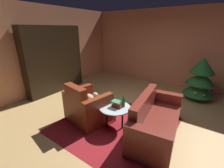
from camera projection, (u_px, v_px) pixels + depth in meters
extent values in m
plane|color=tan|center=(127.00, 118.00, 3.73)|extent=(7.39, 7.39, 0.00)
cube|color=tan|center=(169.00, 48.00, 5.58)|extent=(6.27, 0.06, 2.75)
cube|color=tan|center=(45.00, 51.00, 4.93)|extent=(0.06, 6.11, 2.75)
cube|color=maroon|center=(115.00, 125.00, 3.45)|extent=(2.38, 2.28, 0.01)
cube|color=black|center=(57.00, 61.00, 4.94)|extent=(0.03, 2.02, 2.15)
cube|color=black|center=(77.00, 56.00, 5.79)|extent=(0.35, 0.02, 2.15)
cube|color=black|center=(23.00, 66.00, 4.26)|extent=(0.35, 0.02, 2.15)
cube|color=black|center=(58.00, 90.00, 5.39)|extent=(0.33, 1.97, 0.03)
cube|color=black|center=(57.00, 80.00, 5.27)|extent=(0.33, 1.97, 0.03)
cube|color=black|center=(56.00, 70.00, 5.14)|extent=(0.33, 1.97, 0.02)
cube|color=black|center=(54.00, 60.00, 5.02)|extent=(0.33, 1.97, 0.02)
cube|color=black|center=(53.00, 49.00, 4.90)|extent=(0.33, 1.97, 0.02)
cube|color=black|center=(51.00, 38.00, 4.78)|extent=(0.33, 1.97, 0.02)
cube|color=black|center=(50.00, 26.00, 4.66)|extent=(0.33, 1.97, 0.03)
cube|color=black|center=(53.00, 71.00, 5.24)|extent=(0.05, 0.91, 0.57)
cube|color=black|center=(54.00, 72.00, 5.22)|extent=(0.03, 0.94, 0.60)
cube|color=#462D32|center=(77.00, 79.00, 6.10)|extent=(0.23, 0.04, 0.26)
cube|color=#8E4D99|center=(75.00, 80.00, 6.09)|extent=(0.16, 0.03, 0.18)
cube|color=#243994|center=(75.00, 79.00, 6.02)|extent=(0.26, 0.05, 0.27)
cube|color=orange|center=(74.00, 80.00, 6.02)|extent=(0.18, 0.03, 0.20)
cube|color=#AFB393|center=(74.00, 80.00, 5.95)|extent=(0.25, 0.04, 0.29)
cube|color=#157287|center=(73.00, 80.00, 5.93)|extent=(0.23, 0.03, 0.24)
cube|color=orange|center=(72.00, 81.00, 5.92)|extent=(0.21, 0.04, 0.20)
cube|color=#463728|center=(71.00, 81.00, 5.89)|extent=(0.18, 0.04, 0.21)
cube|color=brown|center=(74.00, 52.00, 5.74)|extent=(0.16, 0.03, 0.25)
cube|color=#4C3717|center=(73.00, 52.00, 5.70)|extent=(0.19, 0.05, 0.24)
cube|color=#BFAD98|center=(72.00, 53.00, 5.66)|extent=(0.22, 0.03, 0.19)
cube|color=#9758A8|center=(71.00, 53.00, 5.64)|extent=(0.20, 0.03, 0.20)
cube|color=#453C25|center=(71.00, 53.00, 5.58)|extent=(0.26, 0.05, 0.25)
cube|color=#A3A191|center=(70.00, 53.00, 5.54)|extent=(0.24, 0.04, 0.25)
cube|color=#C0391C|center=(68.00, 54.00, 5.52)|extent=(0.19, 0.04, 0.21)
cube|color=#C1AE8C|center=(68.00, 54.00, 5.48)|extent=(0.24, 0.04, 0.20)
cube|color=#3C843C|center=(73.00, 42.00, 5.59)|extent=(0.20, 0.05, 0.27)
cube|color=red|center=(73.00, 43.00, 5.55)|extent=(0.25, 0.03, 0.23)
cube|color=#3E2D24|center=(71.00, 43.00, 5.53)|extent=(0.19, 0.05, 0.25)
cube|color=#3D2421|center=(70.00, 43.00, 5.50)|extent=(0.20, 0.03, 0.23)
cube|color=#463526|center=(70.00, 42.00, 5.45)|extent=(0.23, 0.03, 0.30)
cube|color=#995798|center=(69.00, 42.00, 5.43)|extent=(0.24, 0.03, 0.29)
cube|color=#10508B|center=(72.00, 33.00, 5.48)|extent=(0.22, 0.03, 0.20)
cube|color=#A49A9D|center=(72.00, 33.00, 5.45)|extent=(0.24, 0.03, 0.22)
cube|color=#417532|center=(71.00, 32.00, 5.41)|extent=(0.25, 0.04, 0.25)
cube|color=navy|center=(70.00, 32.00, 5.39)|extent=(0.20, 0.03, 0.25)
cube|color=#BE9D9F|center=(69.00, 33.00, 5.38)|extent=(0.18, 0.03, 0.21)
cube|color=#39833B|center=(68.00, 33.00, 5.35)|extent=(0.16, 0.03, 0.21)
cube|color=#4D3F20|center=(68.00, 33.00, 5.29)|extent=(0.25, 0.05, 0.21)
cube|color=#8D4A9C|center=(66.00, 32.00, 5.25)|extent=(0.23, 0.04, 0.29)
cube|color=#8E4C91|center=(65.00, 32.00, 5.22)|extent=(0.21, 0.03, 0.30)
cube|color=maroon|center=(88.00, 111.00, 3.59)|extent=(0.77, 0.88, 0.43)
cube|color=maroon|center=(76.00, 97.00, 3.23)|extent=(0.66, 0.28, 0.49)
cube|color=maroon|center=(99.00, 112.00, 3.29)|extent=(0.28, 0.79, 0.71)
cube|color=maroon|center=(79.00, 101.00, 3.80)|extent=(0.28, 0.79, 0.71)
ellipsoid|color=#CAB288|center=(89.00, 98.00, 3.57)|extent=(0.31, 0.23, 0.18)
sphere|color=#CAB288|center=(95.00, 95.00, 3.59)|extent=(0.13, 0.13, 0.13)
cube|color=maroon|center=(157.00, 126.00, 3.10)|extent=(0.91, 1.48, 0.38)
cube|color=maroon|center=(144.00, 105.00, 3.08)|extent=(0.34, 1.41, 0.44)
cube|color=maroon|center=(147.00, 146.00, 2.39)|extent=(0.76, 0.28, 0.63)
cube|color=maroon|center=(164.00, 104.00, 3.71)|extent=(0.76, 0.28, 0.63)
cylinder|color=black|center=(122.00, 119.00, 3.25)|extent=(0.04, 0.04, 0.45)
cylinder|color=black|center=(115.00, 113.00, 3.51)|extent=(0.04, 0.04, 0.45)
cylinder|color=black|center=(107.00, 119.00, 3.27)|extent=(0.04, 0.04, 0.45)
cylinder|color=silver|center=(115.00, 107.00, 3.26)|extent=(0.67, 0.67, 0.02)
cube|color=#BD352C|center=(117.00, 106.00, 3.27)|extent=(0.22, 0.16, 0.02)
cube|color=red|center=(117.00, 106.00, 3.26)|extent=(0.23, 0.18, 0.02)
cube|color=#CFC251|center=(117.00, 105.00, 3.25)|extent=(0.22, 0.13, 0.02)
cube|color=red|center=(118.00, 104.00, 3.25)|extent=(0.16, 0.15, 0.03)
cube|color=gold|center=(118.00, 103.00, 3.24)|extent=(0.17, 0.15, 0.02)
cube|color=#398454|center=(117.00, 102.00, 3.23)|extent=(0.21, 0.17, 0.03)
cylinder|color=#16542B|center=(123.00, 103.00, 3.25)|extent=(0.07, 0.07, 0.18)
cylinder|color=#16542B|center=(124.00, 97.00, 3.21)|extent=(0.03, 0.03, 0.06)
cylinder|color=brown|center=(197.00, 96.00, 4.71)|extent=(0.08, 0.08, 0.15)
cone|color=#23632A|center=(199.00, 87.00, 4.61)|extent=(0.88, 0.88, 0.45)
cone|color=#23632A|center=(201.00, 77.00, 4.49)|extent=(0.79, 0.79, 0.45)
cone|color=#23632A|center=(203.00, 66.00, 4.38)|extent=(0.69, 0.69, 0.45)
sphere|color=yellow|center=(195.00, 93.00, 4.38)|extent=(0.06, 0.06, 0.06)
sphere|color=blue|center=(211.00, 91.00, 4.54)|extent=(0.06, 0.06, 0.06)
sphere|color=yellow|center=(194.00, 76.00, 4.82)|extent=(0.05, 0.05, 0.05)
sphere|color=yellow|center=(203.00, 72.00, 4.70)|extent=(0.07, 0.07, 0.07)
sphere|color=red|center=(194.00, 76.00, 4.32)|extent=(0.07, 0.07, 0.07)
sphere|color=yellow|center=(204.00, 95.00, 4.31)|extent=(0.05, 0.05, 0.05)
sphere|color=yellow|center=(203.00, 72.00, 4.70)|extent=(0.07, 0.07, 0.07)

